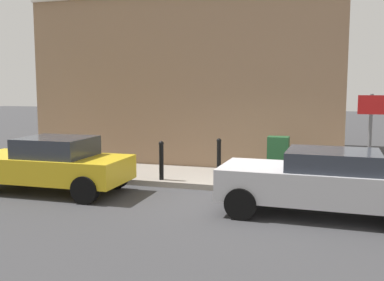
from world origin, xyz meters
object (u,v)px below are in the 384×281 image
utility_cabinet (278,160)px  street_sign (370,128)px  car_silver (324,181)px  bollard_far_kerb (161,159)px  car_yellow (51,164)px  bollard_near_cabinet (219,155)px

utility_cabinet → street_sign: size_ratio=0.50×
car_silver → utility_cabinet: bearing=-64.1°
utility_cabinet → street_sign: 2.54m
car_silver → bollard_far_kerb: car_silver is taller
utility_cabinet → street_sign: (-0.83, -2.19, 0.98)m
utility_cabinet → bollard_far_kerb: size_ratio=1.11×
utility_cabinet → car_yellow: bearing=115.3°
car_yellow → street_sign: (1.67, -7.48, 0.95)m
bollard_far_kerb → street_sign: size_ratio=0.45×
car_silver → utility_cabinet: car_silver is taller
car_yellow → utility_cabinet: car_yellow is taller
car_silver → bollard_near_cabinet: size_ratio=4.00×
car_yellow → utility_cabinet: bearing=-155.6°
utility_cabinet → bollard_near_cabinet: utility_cabinet is taller
car_silver → car_yellow: 6.51m
bollard_far_kerb → car_silver: bearing=-112.0°
car_yellow → street_sign: 7.72m
car_yellow → utility_cabinet: size_ratio=3.47×
car_silver → car_yellow: car_yellow is taller
bollard_near_cabinet → street_sign: bearing=-103.7°
car_yellow → bollard_near_cabinet: 4.48m
car_silver → bollard_near_cabinet: 3.97m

